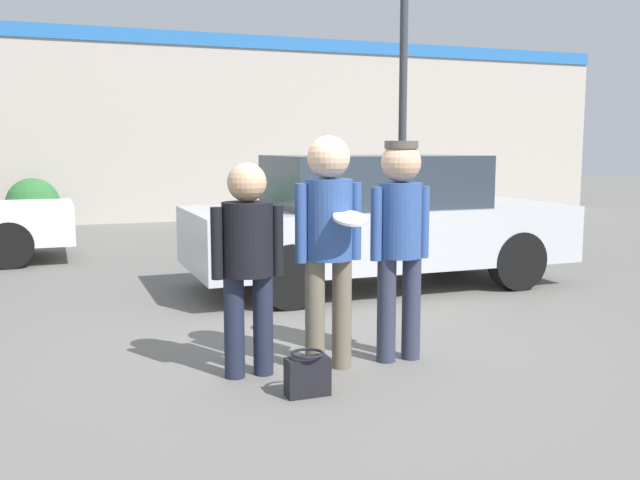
# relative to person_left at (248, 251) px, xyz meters

# --- Properties ---
(ground_plane) EXTENTS (56.00, 56.00, 0.00)m
(ground_plane) POSITION_rel_person_left_xyz_m (0.68, 0.32, -0.94)
(ground_plane) COLOR #66635E
(storefront_building) EXTENTS (24.00, 0.22, 4.21)m
(storefront_building) POSITION_rel_person_left_xyz_m (0.68, 11.27, 1.20)
(storefront_building) COLOR #B2A89E
(storefront_building) RESTS_ON ground
(person_left) EXTENTS (0.54, 0.37, 1.58)m
(person_left) POSITION_rel_person_left_xyz_m (0.00, 0.00, 0.00)
(person_left) COLOR #1E2338
(person_left) RESTS_ON ground
(person_middle_with_frisbee) EXTENTS (0.53, 0.56, 1.78)m
(person_middle_with_frisbee) POSITION_rel_person_left_xyz_m (0.61, -0.06, 0.14)
(person_middle_with_frisbee) COLOR #665B4C
(person_middle_with_frisbee) RESTS_ON ground
(person_right) EXTENTS (0.50, 0.33, 1.74)m
(person_right) POSITION_rel_person_left_xyz_m (1.22, -0.04, 0.11)
(person_right) COLOR #2D3347
(person_right) RESTS_ON ground
(parked_car_near) EXTENTS (4.59, 1.85, 1.59)m
(parked_car_near) POSITION_rel_person_left_xyz_m (2.37, 2.79, -0.14)
(parked_car_near) COLOR #B7BABF
(parked_car_near) RESTS_ON ground
(street_lamp) EXTENTS (1.19, 0.35, 6.22)m
(street_lamp) POSITION_rel_person_left_xyz_m (3.81, 4.59, 2.84)
(street_lamp) COLOR #38383D
(street_lamp) RESTS_ON ground
(shrub) EXTENTS (1.06, 1.06, 1.06)m
(shrub) POSITION_rel_person_left_xyz_m (-1.67, 10.55, -0.41)
(shrub) COLOR #2D6B33
(shrub) RESTS_ON ground
(handbag) EXTENTS (0.30, 0.23, 0.31)m
(handbag) POSITION_rel_person_left_xyz_m (0.26, -0.56, -0.79)
(handbag) COLOR black
(handbag) RESTS_ON ground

